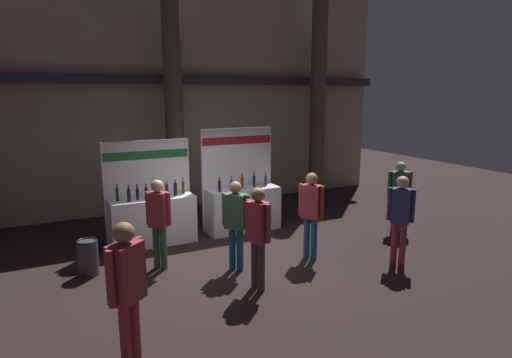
% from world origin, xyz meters
% --- Properties ---
extents(ground_plane, '(27.46, 27.46, 0.00)m').
position_xyz_m(ground_plane, '(0.00, 0.00, 0.00)').
color(ground_plane, black).
extents(hall_colonnade, '(13.73, 1.27, 6.49)m').
position_xyz_m(hall_colonnade, '(0.00, 4.41, 3.21)').
color(hall_colonnade, tan).
rests_on(hall_colonnade, ground_plane).
extents(exhibitor_booth_0, '(1.88, 0.66, 2.23)m').
position_xyz_m(exhibitor_booth_0, '(-1.10, 1.74, 0.60)').
color(exhibitor_booth_0, white).
rests_on(exhibitor_booth_0, ground_plane).
extents(exhibitor_booth_1, '(1.81, 0.66, 2.41)m').
position_xyz_m(exhibitor_booth_1, '(1.03, 1.73, 0.62)').
color(exhibitor_booth_1, white).
rests_on(exhibitor_booth_1, ground_plane).
extents(trash_bin, '(0.36, 0.36, 0.66)m').
position_xyz_m(trash_bin, '(-2.54, 0.63, 0.33)').
color(trash_bin, '#38383D').
rests_on(trash_bin, ground_plane).
extents(visitor_0, '(0.46, 0.44, 1.82)m').
position_xyz_m(visitor_0, '(-2.37, -2.47, 1.10)').
color(visitor_0, maroon).
rests_on(visitor_0, ground_plane).
extents(visitor_1, '(0.34, 0.50, 1.75)m').
position_xyz_m(visitor_1, '(-0.08, -1.26, 1.04)').
color(visitor_1, '#47382D').
rests_on(visitor_1, ground_plane).
extents(visitor_2, '(0.38, 0.44, 1.73)m').
position_xyz_m(visitor_2, '(1.44, -0.54, 1.03)').
color(visitor_2, navy).
rests_on(visitor_2, ground_plane).
extents(visitor_3, '(0.41, 0.39, 1.70)m').
position_xyz_m(visitor_3, '(-1.31, 0.33, 1.00)').
color(visitor_3, '#33563D').
rests_on(visitor_3, ground_plane).
extents(visitor_4, '(0.49, 0.40, 1.67)m').
position_xyz_m(visitor_4, '(4.25, -0.04, 1.00)').
color(visitor_4, navy).
rests_on(visitor_4, ground_plane).
extents(visitor_5, '(0.43, 0.44, 1.68)m').
position_xyz_m(visitor_5, '(-0.07, -0.37, 1.00)').
color(visitor_5, navy).
rests_on(visitor_5, ground_plane).
extents(visitor_6, '(0.37, 0.41, 1.73)m').
position_xyz_m(visitor_6, '(2.78, -1.53, 1.01)').
color(visitor_6, maroon).
rests_on(visitor_6, ground_plane).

